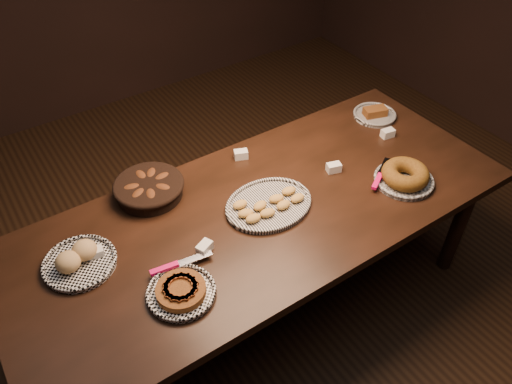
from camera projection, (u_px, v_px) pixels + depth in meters
ground at (262, 304)px, 2.82m from camera, size 5.00×5.00×0.00m
buffet_table at (263, 220)px, 2.37m from camera, size 2.40×1.00×0.75m
apple_tart_plate at (181, 291)px, 1.94m from camera, size 0.34×0.29×0.05m
madeleine_platter at (269, 205)px, 2.31m from camera, size 0.42×0.34×0.05m
bundt_cake_plate at (405, 176)px, 2.43m from camera, size 0.33×0.32×0.09m
croissant_basket at (149, 187)px, 2.35m from camera, size 0.40×0.40×0.08m
bread_roll_plate at (78, 260)px, 2.05m from camera, size 0.31×0.31×0.09m
loaf_plate at (375, 114)px, 2.87m from camera, size 0.25×0.25×0.06m
tent_cards at (262, 186)px, 2.40m from camera, size 1.72×0.53×0.04m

